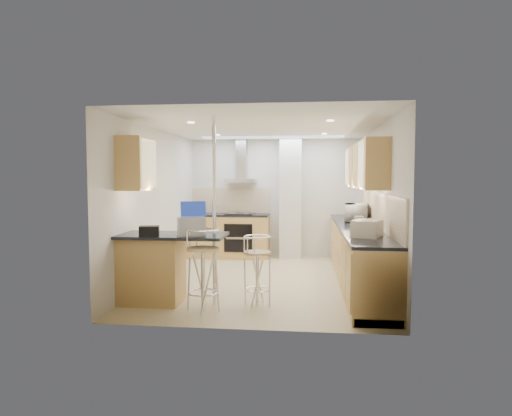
# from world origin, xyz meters

# --- Properties ---
(ground) EXTENTS (4.80, 4.80, 0.00)m
(ground) POSITION_xyz_m (0.00, 0.00, 0.00)
(ground) COLOR #CFBA8A
(ground) RESTS_ON ground
(room_shell) EXTENTS (3.64, 4.84, 2.51)m
(room_shell) POSITION_xyz_m (0.32, 0.38, 1.54)
(room_shell) COLOR silver
(room_shell) RESTS_ON ground
(right_counter) EXTENTS (0.63, 4.40, 0.92)m
(right_counter) POSITION_xyz_m (1.50, 0.00, 0.46)
(right_counter) COLOR tan
(right_counter) RESTS_ON ground
(back_counter) EXTENTS (1.70, 0.63, 0.92)m
(back_counter) POSITION_xyz_m (-0.95, 2.10, 0.46)
(back_counter) COLOR tan
(back_counter) RESTS_ON ground
(peninsula) EXTENTS (1.47, 0.72, 0.94)m
(peninsula) POSITION_xyz_m (-1.12, -1.45, 0.48)
(peninsula) COLOR tan
(peninsula) RESTS_ON ground
(microwave) EXTENTS (0.43, 0.59, 0.31)m
(microwave) POSITION_xyz_m (1.54, 0.73, 1.08)
(microwave) COLOR silver
(microwave) RESTS_ON right_counter
(laptop) EXTENTS (0.42, 0.37, 0.24)m
(laptop) POSITION_xyz_m (-0.81, -1.57, 1.06)
(laptop) COLOR gray
(laptop) RESTS_ON peninsula
(bag) EXTENTS (0.28, 0.24, 0.13)m
(bag) POSITION_xyz_m (-1.33, -1.72, 1.01)
(bag) COLOR black
(bag) RESTS_ON peninsula
(bar_stool_near) EXTENTS (0.54, 0.54, 1.06)m
(bar_stool_near) POSITION_xyz_m (-0.61, -1.77, 0.53)
(bar_stool_near) COLOR tan
(bar_stool_near) RESTS_ON ground
(bar_stool_end) EXTENTS (0.54, 0.54, 0.94)m
(bar_stool_end) POSITION_xyz_m (0.04, -1.42, 0.47)
(bar_stool_end) COLOR tan
(bar_stool_end) RESTS_ON ground
(jar_a) EXTENTS (0.15, 0.15, 0.19)m
(jar_a) POSITION_xyz_m (1.66, 1.10, 1.01)
(jar_a) COLOR beige
(jar_a) RESTS_ON right_counter
(jar_b) EXTENTS (0.14, 0.14, 0.16)m
(jar_b) POSITION_xyz_m (1.49, 1.26, 1.00)
(jar_b) COLOR beige
(jar_b) RESTS_ON right_counter
(jar_c) EXTENTS (0.17, 0.17, 0.20)m
(jar_c) POSITION_xyz_m (1.46, -0.53, 1.02)
(jar_c) COLOR #BDB797
(jar_c) RESTS_ON right_counter
(jar_d) EXTENTS (0.10, 0.10, 0.13)m
(jar_d) POSITION_xyz_m (1.50, -1.04, 0.98)
(jar_d) COLOR silver
(jar_d) RESTS_ON right_counter
(bread_bin) EXTENTS (0.46, 0.51, 0.22)m
(bread_bin) POSITION_xyz_m (1.47, -1.29, 1.03)
(bread_bin) COLOR beige
(bread_bin) RESTS_ON right_counter
(kettle) EXTENTS (0.16, 0.16, 0.24)m
(kettle) POSITION_xyz_m (-1.65, 1.91, 1.04)
(kettle) COLOR #A9ACAE
(kettle) RESTS_ON back_counter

